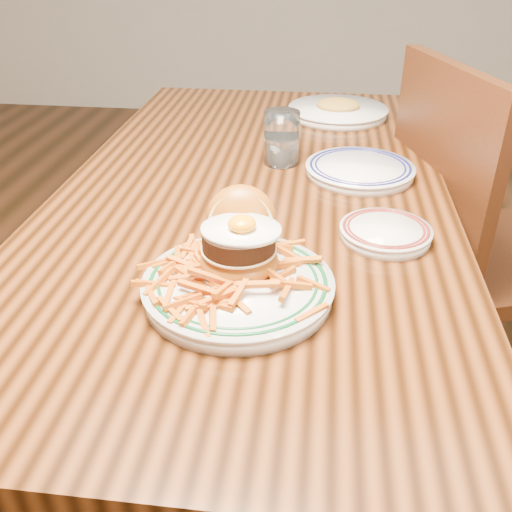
# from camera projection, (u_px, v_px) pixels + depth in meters

# --- Properties ---
(floor) EXTENTS (6.00, 6.00, 0.00)m
(floor) POSITION_uv_depth(u_px,v_px,m) (254.00, 425.00, 1.65)
(floor) COLOR black
(floor) RESTS_ON ground
(table) EXTENTS (0.85, 1.60, 0.75)m
(table) POSITION_uv_depth(u_px,v_px,m) (254.00, 222.00, 1.31)
(table) COLOR black
(table) RESTS_ON floor
(chair_right) EXTENTS (0.59, 0.59, 0.99)m
(chair_right) POSITION_uv_depth(u_px,v_px,m) (472.00, 243.00, 1.49)
(chair_right) COLOR #411C0D
(chair_right) RESTS_ON floor
(main_plate) EXTENTS (0.30, 0.31, 0.15)m
(main_plate) POSITION_uv_depth(u_px,v_px,m) (239.00, 268.00, 0.90)
(main_plate) COLOR silver
(main_plate) RESTS_ON table
(side_plate) EXTENTS (0.17, 0.17, 0.03)m
(side_plate) POSITION_uv_depth(u_px,v_px,m) (385.00, 232.00, 1.05)
(side_plate) COLOR silver
(side_plate) RESTS_ON table
(rear_plate) EXTENTS (0.25, 0.25, 0.03)m
(rear_plate) POSITION_uv_depth(u_px,v_px,m) (360.00, 169.00, 1.31)
(rear_plate) COLOR silver
(rear_plate) RESTS_ON table
(water_glass) EXTENTS (0.08, 0.08, 0.13)m
(water_glass) POSITION_uv_depth(u_px,v_px,m) (281.00, 141.00, 1.35)
(water_glass) COLOR white
(water_glass) RESTS_ON table
(far_plate) EXTENTS (0.29, 0.29, 0.05)m
(far_plate) POSITION_uv_depth(u_px,v_px,m) (338.00, 111.00, 1.69)
(far_plate) COLOR silver
(far_plate) RESTS_ON table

